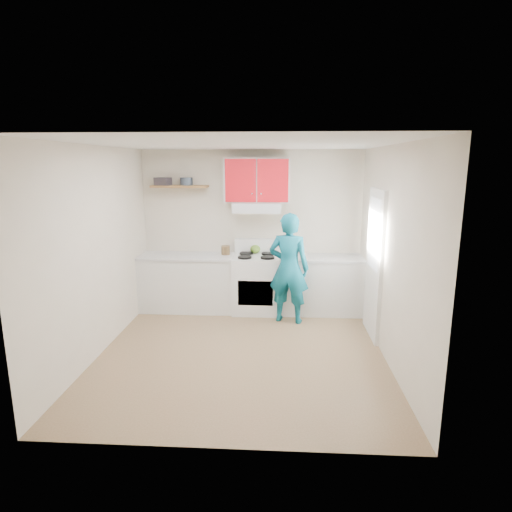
# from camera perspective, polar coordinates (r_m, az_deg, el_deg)

# --- Properties ---
(floor) EXTENTS (3.80, 3.80, 0.00)m
(floor) POSITION_cam_1_polar(r_m,az_deg,el_deg) (5.59, -1.91, -12.80)
(floor) COLOR brown
(floor) RESTS_ON ground
(ceiling) EXTENTS (3.60, 3.80, 0.04)m
(ceiling) POSITION_cam_1_polar(r_m,az_deg,el_deg) (5.07, -2.13, 14.87)
(ceiling) COLOR white
(ceiling) RESTS_ON floor
(back_wall) EXTENTS (3.60, 0.04, 2.60)m
(back_wall) POSITION_cam_1_polar(r_m,az_deg,el_deg) (7.04, -0.57, 3.55)
(back_wall) COLOR beige
(back_wall) RESTS_ON floor
(front_wall) EXTENTS (3.60, 0.04, 2.60)m
(front_wall) POSITION_cam_1_polar(r_m,az_deg,el_deg) (3.35, -5.06, -6.40)
(front_wall) COLOR beige
(front_wall) RESTS_ON floor
(left_wall) EXTENTS (0.04, 3.80, 2.60)m
(left_wall) POSITION_cam_1_polar(r_m,az_deg,el_deg) (5.64, -20.56, 0.55)
(left_wall) COLOR beige
(left_wall) RESTS_ON floor
(right_wall) EXTENTS (0.04, 3.80, 2.60)m
(right_wall) POSITION_cam_1_polar(r_m,az_deg,el_deg) (5.32, 17.66, 0.09)
(right_wall) COLOR beige
(right_wall) RESTS_ON floor
(door) EXTENTS (0.05, 0.85, 2.05)m
(door) POSITION_cam_1_polar(r_m,az_deg,el_deg) (6.04, 15.67, -1.05)
(door) COLOR white
(door) RESTS_ON floor
(door_glass) EXTENTS (0.01, 0.55, 0.95)m
(door_glass) POSITION_cam_1_polar(r_m,az_deg,el_deg) (5.95, 15.65, 2.94)
(door_glass) COLOR white
(door_glass) RESTS_ON door
(counter_left) EXTENTS (1.52, 0.60, 0.90)m
(counter_left) POSITION_cam_1_polar(r_m,az_deg,el_deg) (7.08, -9.17, -3.60)
(counter_left) COLOR silver
(counter_left) RESTS_ON floor
(counter_right) EXTENTS (1.32, 0.60, 0.90)m
(counter_right) POSITION_cam_1_polar(r_m,az_deg,el_deg) (6.95, 8.71, -3.90)
(counter_right) COLOR silver
(counter_right) RESTS_ON floor
(stove) EXTENTS (0.76, 0.65, 0.92)m
(stove) POSITION_cam_1_polar(r_m,az_deg,el_deg) (6.90, 0.09, -3.78)
(stove) COLOR white
(stove) RESTS_ON floor
(range_hood) EXTENTS (0.76, 0.44, 0.15)m
(range_hood) POSITION_cam_1_polar(r_m,az_deg,el_deg) (6.77, 0.14, 6.57)
(range_hood) COLOR silver
(range_hood) RESTS_ON back_wall
(upper_cabinets) EXTENTS (1.02, 0.33, 0.70)m
(upper_cabinets) POSITION_cam_1_polar(r_m,az_deg,el_deg) (6.79, 0.17, 10.18)
(upper_cabinets) COLOR #B10F18
(upper_cabinets) RESTS_ON back_wall
(shelf) EXTENTS (0.90, 0.30, 0.04)m
(shelf) POSITION_cam_1_polar(r_m,az_deg,el_deg) (6.99, -10.24, 9.23)
(shelf) COLOR brown
(shelf) RESTS_ON back_wall
(books) EXTENTS (0.28, 0.23, 0.12)m
(books) POSITION_cam_1_polar(r_m,az_deg,el_deg) (7.03, -12.45, 9.80)
(books) COLOR #3A333A
(books) RESTS_ON shelf
(tin) EXTENTS (0.25, 0.25, 0.12)m
(tin) POSITION_cam_1_polar(r_m,az_deg,el_deg) (6.97, -9.37, 9.90)
(tin) COLOR #333D4C
(tin) RESTS_ON shelf
(kettle) EXTENTS (0.21, 0.21, 0.14)m
(kettle) POSITION_cam_1_polar(r_m,az_deg,el_deg) (7.00, -0.09, 0.93)
(kettle) COLOR #4D7320
(kettle) RESTS_ON stove
(crock) EXTENTS (0.18, 0.18, 0.17)m
(crock) POSITION_cam_1_polar(r_m,az_deg,el_deg) (6.92, -4.12, 0.70)
(crock) COLOR #503C23
(crock) RESTS_ON counter_left
(cutting_board) EXTENTS (0.33, 0.26, 0.02)m
(cutting_board) POSITION_cam_1_polar(r_m,az_deg,el_deg) (6.83, 6.04, -0.12)
(cutting_board) COLOR olive
(cutting_board) RESTS_ON counter_right
(silicone_mat) EXTENTS (0.37, 0.34, 0.01)m
(silicone_mat) POSITION_cam_1_polar(r_m,az_deg,el_deg) (6.91, 12.19, -0.24)
(silicone_mat) COLOR red
(silicone_mat) RESTS_ON counter_right
(person) EXTENTS (0.69, 0.53, 1.68)m
(person) POSITION_cam_1_polar(r_m,az_deg,el_deg) (6.37, 4.45, -1.66)
(person) COLOR #0C5A6E
(person) RESTS_ON floor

